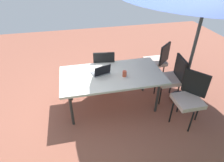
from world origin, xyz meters
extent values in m
cube|color=#935442|center=(0.00, 0.00, -0.01)|extent=(10.00, 10.00, 0.02)
cube|color=silver|center=(0.00, 0.00, 0.74)|extent=(1.93, 1.02, 0.04)
cylinder|color=#333333|center=(-0.81, -0.36, 0.36)|extent=(0.05, 0.05, 0.72)
cylinder|color=#333333|center=(0.81, -0.36, 0.36)|extent=(0.05, 0.05, 0.72)
cylinder|color=#333333|center=(-0.81, 0.36, 0.36)|extent=(0.05, 0.05, 0.72)
cylinder|color=#333333|center=(0.81, 0.36, 0.36)|extent=(0.05, 0.05, 0.72)
cylinder|color=#4C4C4C|center=(-1.52, 0.12, 1.21)|extent=(0.06, 0.06, 2.42)
cylinder|color=black|center=(-1.52, 0.12, 0.03)|extent=(0.44, 0.44, 0.06)
cube|color=beige|center=(-1.21, 0.73, 0.49)|extent=(0.46, 0.46, 0.08)
cube|color=black|center=(-1.37, 0.59, 0.76)|extent=(0.31, 0.36, 0.45)
cylinder|color=black|center=(-0.96, 0.70, 0.23)|extent=(0.03, 0.03, 0.45)
cylinder|color=black|center=(-1.18, 0.98, 0.23)|extent=(0.03, 0.03, 0.45)
cylinder|color=black|center=(-1.24, 0.47, 0.23)|extent=(0.03, 0.03, 0.45)
cylinder|color=black|center=(-1.46, 0.75, 0.23)|extent=(0.03, 0.03, 0.45)
cube|color=beige|center=(0.03, -0.71, 0.49)|extent=(0.46, 0.46, 0.08)
cube|color=black|center=(0.06, -0.50, 0.76)|extent=(0.44, 0.10, 0.45)
cylinder|color=black|center=(-0.17, -0.86, 0.23)|extent=(0.03, 0.03, 0.45)
cylinder|color=black|center=(0.19, -0.91, 0.23)|extent=(0.03, 0.03, 0.45)
cylinder|color=black|center=(-0.12, -0.50, 0.23)|extent=(0.03, 0.03, 0.45)
cylinder|color=black|center=(0.24, -0.55, 0.23)|extent=(0.03, 0.03, 0.45)
cube|color=beige|center=(-1.18, 0.02, 0.49)|extent=(0.46, 0.46, 0.08)
cube|color=black|center=(-1.38, 0.04, 0.76)|extent=(0.09, 0.44, 0.45)
cylinder|color=black|center=(-1.02, -0.18, 0.23)|extent=(0.03, 0.03, 0.45)
cylinder|color=black|center=(-0.98, 0.18, 0.23)|extent=(0.03, 0.03, 0.45)
cylinder|color=black|center=(-1.38, -0.14, 0.23)|extent=(0.03, 0.03, 0.45)
cylinder|color=black|center=(-1.33, 0.22, 0.23)|extent=(0.03, 0.03, 0.45)
cube|color=beige|center=(-1.23, -0.78, 0.49)|extent=(0.46, 0.46, 0.08)
cube|color=black|center=(-1.37, -0.62, 0.76)|extent=(0.36, 0.31, 0.45)
cylinder|color=black|center=(-1.25, -1.03, 0.23)|extent=(0.03, 0.03, 0.45)
cylinder|color=black|center=(-0.98, -0.80, 0.23)|extent=(0.03, 0.03, 0.45)
cylinder|color=black|center=(-1.48, -0.76, 0.23)|extent=(0.03, 0.03, 0.45)
cylinder|color=black|center=(-1.21, -0.52, 0.23)|extent=(0.03, 0.03, 0.45)
cube|color=gray|center=(0.21, -0.09, 0.77)|extent=(0.37, 0.30, 0.02)
cube|color=black|center=(0.18, 0.02, 0.88)|extent=(0.32, 0.14, 0.20)
cylinder|color=#CC4C33|center=(-0.21, 0.12, 0.82)|extent=(0.08, 0.08, 0.11)
camera|label=1|loc=(0.65, 2.96, 2.65)|focal=30.52mm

